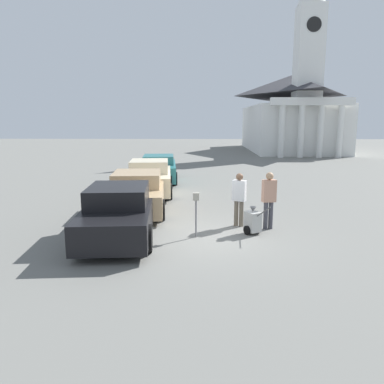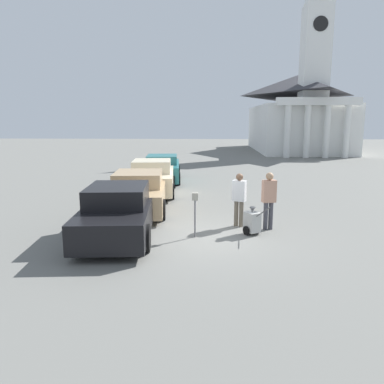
{
  "view_description": "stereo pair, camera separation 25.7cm",
  "coord_description": "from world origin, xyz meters",
  "px_view_note": "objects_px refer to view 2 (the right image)",
  "views": [
    {
      "loc": [
        0.03,
        -10.63,
        3.39
      ],
      "look_at": [
        -0.28,
        1.33,
        1.1
      ],
      "focal_mm": 35.0,
      "sensor_mm": 36.0,
      "label": 1
    },
    {
      "loc": [
        0.28,
        -10.62,
        3.39
      ],
      "look_at": [
        -0.28,
        1.33,
        1.1
      ],
      "focal_mm": 35.0,
      "sensor_mm": 36.0,
      "label": 2
    }
  ],
  "objects_px": {
    "parked_car_cream": "(152,178)",
    "parking_meter": "(195,206)",
    "parked_car_black": "(119,212)",
    "person_supervisor": "(269,197)",
    "church": "(297,110)",
    "person_worker": "(239,196)",
    "parked_car_tan": "(139,192)",
    "parked_car_teal": "(162,169)",
    "equipment_cart": "(252,222)"
  },
  "relations": [
    {
      "from": "parked_car_black",
      "to": "parked_car_tan",
      "type": "distance_m",
      "value": 3.19
    },
    {
      "from": "person_supervisor",
      "to": "church",
      "type": "height_order",
      "value": "church"
    },
    {
      "from": "parked_car_black",
      "to": "parked_car_cream",
      "type": "xyz_separation_m",
      "value": [
        -0.0,
        6.56,
        0.02
      ]
    },
    {
      "from": "parked_car_cream",
      "to": "person_supervisor",
      "type": "height_order",
      "value": "person_supervisor"
    },
    {
      "from": "parked_car_teal",
      "to": "equipment_cart",
      "type": "height_order",
      "value": "parked_car_teal"
    },
    {
      "from": "church",
      "to": "person_worker",
      "type": "bearing_deg",
      "value": -105.61
    },
    {
      "from": "parking_meter",
      "to": "church",
      "type": "xyz_separation_m",
      "value": [
        10.19,
        32.81,
        3.65
      ]
    },
    {
      "from": "parking_meter",
      "to": "person_supervisor",
      "type": "distance_m",
      "value": 2.45
    },
    {
      "from": "parked_car_cream",
      "to": "church",
      "type": "height_order",
      "value": "church"
    },
    {
      "from": "parking_meter",
      "to": "equipment_cart",
      "type": "distance_m",
      "value": 1.83
    },
    {
      "from": "parked_car_cream",
      "to": "parking_meter",
      "type": "bearing_deg",
      "value": -76.23
    },
    {
      "from": "parked_car_black",
      "to": "parked_car_cream",
      "type": "bearing_deg",
      "value": 85.02
    },
    {
      "from": "equipment_cart",
      "to": "church",
      "type": "xyz_separation_m",
      "value": [
        8.48,
        32.44,
        4.19
      ]
    },
    {
      "from": "parked_car_black",
      "to": "parked_car_tan",
      "type": "height_order",
      "value": "parked_car_black"
    },
    {
      "from": "parked_car_cream",
      "to": "parked_car_teal",
      "type": "xyz_separation_m",
      "value": [
        -0.0,
        3.74,
        -0.04
      ]
    },
    {
      "from": "parking_meter",
      "to": "person_supervisor",
      "type": "height_order",
      "value": "person_supervisor"
    },
    {
      "from": "parked_car_tan",
      "to": "church",
      "type": "relative_size",
      "value": 0.27
    },
    {
      "from": "parked_car_black",
      "to": "person_supervisor",
      "type": "distance_m",
      "value": 4.62
    },
    {
      "from": "person_worker",
      "to": "equipment_cart",
      "type": "relative_size",
      "value": 1.74
    },
    {
      "from": "parked_car_teal",
      "to": "church",
      "type": "xyz_separation_m",
      "value": [
        12.47,
        22.38,
        3.88
      ]
    },
    {
      "from": "parked_car_tan",
      "to": "church",
      "type": "xyz_separation_m",
      "value": [
        12.47,
        29.49,
        3.87
      ]
    },
    {
      "from": "person_worker",
      "to": "equipment_cart",
      "type": "xyz_separation_m",
      "value": [
        0.34,
        -0.85,
        -0.61
      ]
    },
    {
      "from": "parked_car_black",
      "to": "church",
      "type": "relative_size",
      "value": 0.27
    },
    {
      "from": "parking_meter",
      "to": "equipment_cart",
      "type": "xyz_separation_m",
      "value": [
        1.71,
        0.37,
        -0.54
      ]
    },
    {
      "from": "person_supervisor",
      "to": "person_worker",
      "type": "bearing_deg",
      "value": -30.98
    },
    {
      "from": "parked_car_cream",
      "to": "parked_car_teal",
      "type": "relative_size",
      "value": 0.95
    },
    {
      "from": "parking_meter",
      "to": "equipment_cart",
      "type": "bearing_deg",
      "value": 12.25
    },
    {
      "from": "person_supervisor",
      "to": "equipment_cart",
      "type": "xyz_separation_m",
      "value": [
        -0.56,
        -0.55,
        -0.66
      ]
    },
    {
      "from": "parked_car_black",
      "to": "parked_car_cream",
      "type": "relative_size",
      "value": 1.06
    },
    {
      "from": "parked_car_tan",
      "to": "parked_car_cream",
      "type": "bearing_deg",
      "value": 85.02
    },
    {
      "from": "church",
      "to": "parked_car_cream",
      "type": "bearing_deg",
      "value": -115.52
    },
    {
      "from": "parked_car_tan",
      "to": "person_supervisor",
      "type": "relative_size",
      "value": 2.8
    },
    {
      "from": "person_worker",
      "to": "church",
      "type": "bearing_deg",
      "value": -82.02
    },
    {
      "from": "parked_car_tan",
      "to": "parking_meter",
      "type": "xyz_separation_m",
      "value": [
        2.27,
        -3.32,
        0.22
      ]
    },
    {
      "from": "person_worker",
      "to": "person_supervisor",
      "type": "height_order",
      "value": "person_supervisor"
    },
    {
      "from": "parking_meter",
      "to": "church",
      "type": "distance_m",
      "value": 34.55
    },
    {
      "from": "parking_meter",
      "to": "parked_car_black",
      "type": "bearing_deg",
      "value": 176.63
    },
    {
      "from": "person_worker",
      "to": "church",
      "type": "height_order",
      "value": "church"
    },
    {
      "from": "person_worker",
      "to": "parked_car_black",
      "type": "bearing_deg",
      "value": 40.22
    },
    {
      "from": "person_worker",
      "to": "person_supervisor",
      "type": "distance_m",
      "value": 0.95
    },
    {
      "from": "parked_car_cream",
      "to": "parking_meter",
      "type": "distance_m",
      "value": 7.07
    },
    {
      "from": "parked_car_black",
      "to": "equipment_cart",
      "type": "bearing_deg",
      "value": -1.57
    },
    {
      "from": "parked_car_cream",
      "to": "person_supervisor",
      "type": "distance_m",
      "value": 7.35
    },
    {
      "from": "person_worker",
      "to": "equipment_cart",
      "type": "distance_m",
      "value": 1.1
    },
    {
      "from": "parked_car_teal",
      "to": "person_supervisor",
      "type": "height_order",
      "value": "person_supervisor"
    },
    {
      "from": "parked_car_black",
      "to": "equipment_cart",
      "type": "height_order",
      "value": "parked_car_black"
    },
    {
      "from": "parked_car_black",
      "to": "parking_meter",
      "type": "xyz_separation_m",
      "value": [
        2.27,
        -0.13,
        0.22
      ]
    },
    {
      "from": "parked_car_tan",
      "to": "equipment_cart",
      "type": "relative_size",
      "value": 5.1
    },
    {
      "from": "parked_car_cream",
      "to": "person_worker",
      "type": "distance_m",
      "value": 6.58
    },
    {
      "from": "parked_car_black",
      "to": "church",
      "type": "height_order",
      "value": "church"
    }
  ]
}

